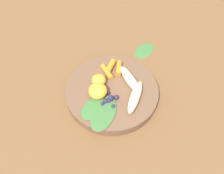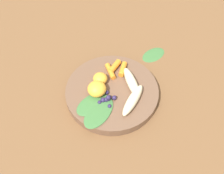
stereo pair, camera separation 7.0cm
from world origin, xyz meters
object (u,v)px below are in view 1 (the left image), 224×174
object	(u,v)px
bowl	(112,92)
banana_peeled_left	(130,80)
orange_segment_near	(98,91)
kale_leaf_stray	(144,50)
banana_peeled_right	(135,97)

from	to	relation	value
bowl	banana_peeled_left	distance (m)	0.07
orange_segment_near	kale_leaf_stray	distance (m)	0.27
banana_peeled_left	banana_peeled_right	bearing A→B (deg)	163.16
banana_peeled_right	kale_leaf_stray	size ratio (longest dim) A/B	1.25
orange_segment_near	banana_peeled_left	bearing A→B (deg)	-150.37
kale_leaf_stray	orange_segment_near	bearing A→B (deg)	-175.33
bowl	banana_peeled_right	bearing A→B (deg)	154.21
banana_peeled_left	bowl	bearing A→B (deg)	86.99
bowl	kale_leaf_stray	distance (m)	0.22
orange_segment_near	kale_leaf_stray	size ratio (longest dim) A/B	0.58
bowl	kale_leaf_stray	bearing A→B (deg)	-116.58
banana_peeled_left	orange_segment_near	size ratio (longest dim) A/B	2.16
banana_peeled_right	bowl	bearing A→B (deg)	79.08
bowl	orange_segment_near	size ratio (longest dim) A/B	5.15
orange_segment_near	bowl	bearing A→B (deg)	-148.10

